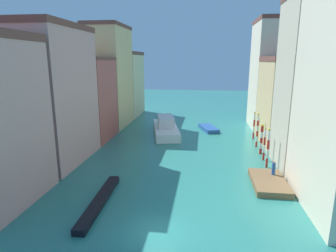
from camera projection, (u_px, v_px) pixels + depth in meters
The scene contains 18 objects.
ground_plane at pixel (184, 140), 44.49m from camera, with size 154.00×154.00×0.00m, color #28756B.
building_left_1 at pixel (55, 95), 33.82m from camera, with size 6.34×11.72×16.45m.
building_left_2 at pixel (90, 99), 44.07m from camera, with size 6.34×8.68×12.77m.
building_left_3 at pixel (110, 77), 52.93m from camera, with size 6.34×10.77×18.59m.
building_left_4 at pixel (126, 84), 63.85m from camera, with size 6.34×10.75×14.11m.
building_right_1 at pixel (311, 84), 31.39m from camera, with size 6.34×7.78×19.43m.
building_right_2 at pixel (285, 101), 41.38m from camera, with size 6.34×11.15×12.85m.
building_right_3 at pixel (271, 75), 50.87m from camera, with size 6.34×10.10×19.35m.
waterfront_dock at pixel (269, 182), 28.54m from camera, with size 3.27×6.00×0.60m.
person_on_dock at pixel (274, 168), 29.56m from camera, with size 0.36×0.36×1.53m.
mooring_pole_0 at pixel (268, 148), 32.80m from camera, with size 0.29×0.29×4.72m.
mooring_pole_1 at pixel (264, 144), 35.25m from camera, with size 0.28×0.28×4.25m.
mooring_pole_2 at pixel (261, 139), 37.65m from camera, with size 0.39×0.39×4.12m.
mooring_pole_3 at pixel (257, 130), 40.69m from camera, with size 0.31×0.31×4.96m.
mooring_pole_4 at pixel (254, 125), 45.04m from camera, with size 0.29×0.29×4.34m.
vaporetto_white at pixel (166, 127), 48.32m from camera, with size 6.23×12.62×3.08m.
gondola_black at pixel (100, 201), 24.81m from camera, with size 1.42×9.74×0.54m.
motorboat_0 at pixel (209, 128), 50.89m from camera, with size 3.85×6.02×0.66m.
Camera 1 is at (3.06, -18.27, 12.34)m, focal length 30.25 mm.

